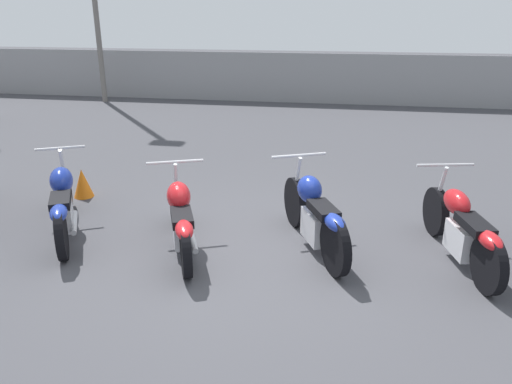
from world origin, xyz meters
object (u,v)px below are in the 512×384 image
motorcycle_slot_1 (63,202)px  motorcycle_slot_3 (315,215)px  traffic_cone_near (83,183)px  motorcycle_slot_2 (181,218)px  motorcycle_slot_4 (462,229)px

motorcycle_slot_1 → motorcycle_slot_3: motorcycle_slot_3 is taller
traffic_cone_near → motorcycle_slot_3: bearing=-17.6°
motorcycle_slot_3 → traffic_cone_near: bearing=138.0°
motorcycle_slot_2 → motorcycle_slot_4: 3.31m
motorcycle_slot_4 → traffic_cone_near: (-5.41, 1.23, -0.20)m
motorcycle_slot_3 → traffic_cone_near: motorcycle_slot_3 is taller
motorcycle_slot_1 → motorcycle_slot_4: motorcycle_slot_4 is taller
motorcycle_slot_1 → traffic_cone_near: motorcycle_slot_1 is taller
motorcycle_slot_1 → motorcycle_slot_2: bearing=-33.9°
motorcycle_slot_3 → traffic_cone_near: 3.89m
motorcycle_slot_1 → motorcycle_slot_2: motorcycle_slot_1 is taller
motorcycle_slot_2 → motorcycle_slot_4: (3.30, 0.26, -0.00)m
motorcycle_slot_1 → motorcycle_slot_3: size_ratio=1.04×
motorcycle_slot_2 → motorcycle_slot_3: motorcycle_slot_3 is taller
motorcycle_slot_2 → traffic_cone_near: (-2.10, 1.49, -0.20)m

